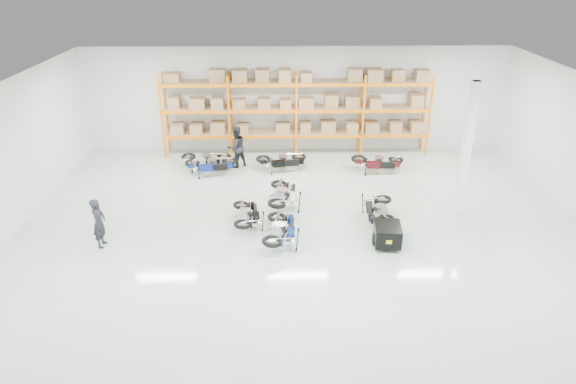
{
  "coord_description": "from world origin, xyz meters",
  "views": [
    {
      "loc": [
        -0.76,
        -14.68,
        7.93
      ],
      "look_at": [
        -0.47,
        0.03,
        1.1
      ],
      "focal_mm": 32.0,
      "sensor_mm": 36.0,
      "label": 1
    }
  ],
  "objects_px": {
    "moto_touring_right": "(378,206)",
    "person_back": "(236,147)",
    "moto_black_far_left": "(248,212)",
    "person_left": "(99,223)",
    "trailer": "(387,234)",
    "moto_back_d": "(378,159)",
    "moto_back_a": "(211,162)",
    "moto_blue_centre": "(282,226)",
    "moto_back_b": "(205,157)",
    "moto_back_c": "(282,158)",
    "moto_silver_left": "(285,191)"
  },
  "relations": [
    {
      "from": "moto_touring_right",
      "to": "moto_back_d",
      "type": "height_order",
      "value": "moto_back_d"
    },
    {
      "from": "trailer",
      "to": "person_left",
      "type": "xyz_separation_m",
      "value": [
        -8.5,
        0.18,
        0.37
      ]
    },
    {
      "from": "moto_back_a",
      "to": "moto_back_c",
      "type": "height_order",
      "value": "moto_back_c"
    },
    {
      "from": "moto_back_d",
      "to": "person_back",
      "type": "bearing_deg",
      "value": 87.99
    },
    {
      "from": "moto_touring_right",
      "to": "trailer",
      "type": "xyz_separation_m",
      "value": [
        0.0,
        -1.6,
        -0.13
      ]
    },
    {
      "from": "moto_back_d",
      "to": "moto_touring_right",
      "type": "bearing_deg",
      "value": 174.53
    },
    {
      "from": "moto_back_b",
      "to": "person_left",
      "type": "distance_m",
      "value": 6.46
    },
    {
      "from": "person_left",
      "to": "moto_touring_right",
      "type": "bearing_deg",
      "value": -79.26
    },
    {
      "from": "moto_black_far_left",
      "to": "moto_touring_right",
      "type": "bearing_deg",
      "value": 178.16
    },
    {
      "from": "moto_silver_left",
      "to": "moto_back_b",
      "type": "bearing_deg",
      "value": -44.4
    },
    {
      "from": "moto_blue_centre",
      "to": "trailer",
      "type": "xyz_separation_m",
      "value": [
        3.13,
        -0.26,
        -0.15
      ]
    },
    {
      "from": "moto_silver_left",
      "to": "moto_back_a",
      "type": "xyz_separation_m",
      "value": [
        -2.87,
        2.9,
        -0.04
      ]
    },
    {
      "from": "moto_back_b",
      "to": "moto_back_c",
      "type": "relative_size",
      "value": 0.98
    },
    {
      "from": "moto_back_a",
      "to": "person_back",
      "type": "distance_m",
      "value": 1.28
    },
    {
      "from": "moto_back_a",
      "to": "moto_blue_centre",
      "type": "bearing_deg",
      "value": -160.0
    },
    {
      "from": "moto_black_far_left",
      "to": "moto_back_a",
      "type": "distance_m",
      "value": 4.59
    },
    {
      "from": "moto_back_c",
      "to": "person_left",
      "type": "distance_m",
      "value": 7.97
    },
    {
      "from": "moto_back_a",
      "to": "moto_back_c",
      "type": "relative_size",
      "value": 0.99
    },
    {
      "from": "trailer",
      "to": "moto_back_b",
      "type": "height_order",
      "value": "moto_back_b"
    },
    {
      "from": "moto_blue_centre",
      "to": "person_back",
      "type": "xyz_separation_m",
      "value": [
        -1.79,
        6.15,
        0.31
      ]
    },
    {
      "from": "moto_blue_centre",
      "to": "moto_black_far_left",
      "type": "xyz_separation_m",
      "value": [
        -1.07,
        1.09,
        -0.05
      ]
    },
    {
      "from": "moto_back_a",
      "to": "person_left",
      "type": "height_order",
      "value": "person_left"
    },
    {
      "from": "moto_blue_centre",
      "to": "person_back",
      "type": "bearing_deg",
      "value": -68.29
    },
    {
      "from": "moto_blue_centre",
      "to": "person_back",
      "type": "distance_m",
      "value": 6.41
    },
    {
      "from": "moto_back_b",
      "to": "person_left",
      "type": "xyz_separation_m",
      "value": [
        -2.33,
        -6.02,
        0.24
      ]
    },
    {
      "from": "moto_black_far_left",
      "to": "person_left",
      "type": "height_order",
      "value": "person_left"
    },
    {
      "from": "moto_touring_right",
      "to": "moto_back_b",
      "type": "xyz_separation_m",
      "value": [
        -6.17,
        4.6,
        0.01
      ]
    },
    {
      "from": "trailer",
      "to": "moto_back_d",
      "type": "relative_size",
      "value": 0.92
    },
    {
      "from": "moto_back_d",
      "to": "person_back",
      "type": "distance_m",
      "value": 5.71
    },
    {
      "from": "moto_black_far_left",
      "to": "moto_back_b",
      "type": "height_order",
      "value": "moto_back_b"
    },
    {
      "from": "person_left",
      "to": "moto_back_b",
      "type": "bearing_deg",
      "value": -19.91
    },
    {
      "from": "moto_back_c",
      "to": "person_back",
      "type": "xyz_separation_m",
      "value": [
        -1.85,
        0.41,
        0.32
      ]
    },
    {
      "from": "moto_black_far_left",
      "to": "moto_back_d",
      "type": "relative_size",
      "value": 0.9
    },
    {
      "from": "moto_touring_right",
      "to": "moto_back_d",
      "type": "distance_m",
      "value": 4.22
    },
    {
      "from": "moto_back_b",
      "to": "moto_back_d",
      "type": "xyz_separation_m",
      "value": [
        6.91,
        -0.45,
        0.02
      ]
    },
    {
      "from": "moto_touring_right",
      "to": "person_back",
      "type": "distance_m",
      "value": 6.89
    },
    {
      "from": "moto_back_d",
      "to": "moto_back_c",
      "type": "bearing_deg",
      "value": 90.92
    },
    {
      "from": "moto_touring_right",
      "to": "person_back",
      "type": "height_order",
      "value": "person_back"
    },
    {
      "from": "moto_touring_right",
      "to": "moto_back_a",
      "type": "xyz_separation_m",
      "value": [
        -5.88,
        4.03,
        0.01
      ]
    },
    {
      "from": "moto_back_b",
      "to": "moto_silver_left",
      "type": "bearing_deg",
      "value": -136.33
    },
    {
      "from": "moto_black_far_left",
      "to": "person_back",
      "type": "distance_m",
      "value": 5.12
    },
    {
      "from": "moto_back_b",
      "to": "moto_back_c",
      "type": "distance_m",
      "value": 3.11
    },
    {
      "from": "moto_back_c",
      "to": "person_back",
      "type": "distance_m",
      "value": 1.92
    },
    {
      "from": "trailer",
      "to": "moto_blue_centre",
      "type": "bearing_deg",
      "value": -179.15
    },
    {
      "from": "moto_blue_centre",
      "to": "moto_back_c",
      "type": "distance_m",
      "value": 5.74
    },
    {
      "from": "moto_blue_centre",
      "to": "person_back",
      "type": "relative_size",
      "value": 1.04
    },
    {
      "from": "moto_blue_centre",
      "to": "moto_black_far_left",
      "type": "relative_size",
      "value": 1.11
    },
    {
      "from": "moto_back_b",
      "to": "person_left",
      "type": "relative_size",
      "value": 1.13
    },
    {
      "from": "moto_back_b",
      "to": "moto_back_c",
      "type": "xyz_separation_m",
      "value": [
        3.1,
        -0.2,
        0.01
      ]
    },
    {
      "from": "moto_silver_left",
      "to": "moto_back_d",
      "type": "bearing_deg",
      "value": -137.79
    }
  ]
}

